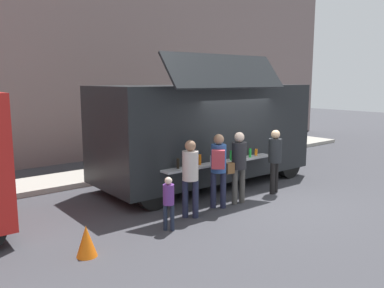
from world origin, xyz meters
name	(u,v)px	position (x,y,z in m)	size (l,w,h in m)	color
ground_plane	(255,197)	(0.00, 0.00, 0.00)	(60.00, 60.00, 0.00)	#38383D
curb_strip	(37,185)	(-4.07, 4.52, 0.07)	(28.00, 1.60, 0.15)	#9E998E
building_behind	(21,33)	(-3.07, 8.42, 4.65)	(32.00, 2.40, 9.30)	slate
food_truck_main	(205,130)	(-0.07, 1.90, 1.57)	(6.42, 3.23, 3.64)	black
traffic_cone_orange	(86,241)	(-4.88, -0.53, 0.28)	(0.36, 0.36, 0.55)	orange
trash_bin	(240,144)	(3.82, 4.22, 0.50)	(0.60, 0.60, 0.99)	#2F613A
customer_front_ordering	(238,162)	(-0.71, -0.07, 1.05)	(0.58, 0.36, 1.77)	#494642
customer_mid_with_backpack	(218,164)	(-1.35, -0.05, 1.08)	(0.55, 0.55, 1.77)	#1F223B
customer_rear_waiting	(190,172)	(-2.26, -0.13, 1.03)	(0.35, 0.35, 1.73)	#1E2239
customer_extra_browsing	(275,156)	(0.70, -0.04, 1.02)	(0.35, 0.35, 1.71)	black
child_near_queue	(169,199)	(-3.08, -0.45, 0.66)	(0.23, 0.23, 1.11)	#1D2537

